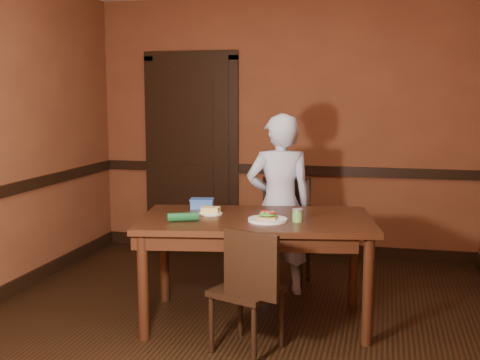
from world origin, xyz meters
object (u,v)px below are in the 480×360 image
at_px(dining_table, 256,270).
at_px(person, 280,205).
at_px(food_tub, 202,203).
at_px(cheese_saucer, 211,211).
at_px(chair_far, 284,233).
at_px(sandwich_plate, 268,218).
at_px(sauce_jar, 298,215).
at_px(chair_near, 247,289).

relative_size(dining_table, person, 1.10).
bearing_deg(person, dining_table, 68.50).
bearing_deg(food_tub, person, 27.79).
height_order(cheese_saucer, food_tub, food_tub).
xyz_separation_m(dining_table, chair_far, (0.05, 0.91, 0.07)).
bearing_deg(sandwich_plate, sauce_jar, 7.90).
bearing_deg(sandwich_plate, dining_table, 134.45).
bearing_deg(chair_near, sandwich_plate, -76.49).
distance_m(chair_far, sauce_jar, 1.08).
bearing_deg(sandwich_plate, food_tub, 149.42).
distance_m(chair_far, sandwich_plate, 1.07).
distance_m(person, sandwich_plate, 0.79).
distance_m(person, cheese_saucer, 0.77).
bearing_deg(sauce_jar, sandwich_plate, -172.10).
xyz_separation_m(chair_near, person, (0.00, 1.21, 0.34)).
distance_m(dining_table, sauce_jar, 0.55).
relative_size(cheese_saucer, food_tub, 0.87).
bearing_deg(chair_far, food_tub, -127.18).
height_order(chair_near, sandwich_plate, sandwich_plate).
xyz_separation_m(chair_far, chair_near, (-0.00, -1.43, -0.05)).
bearing_deg(sauce_jar, food_tub, 158.12).
relative_size(sauce_jar, food_tub, 0.45).
distance_m(sandwich_plate, sauce_jar, 0.21).
bearing_deg(chair_near, sauce_jar, -99.64).
relative_size(person, sauce_jar, 16.70).
bearing_deg(dining_table, person, 75.39).
relative_size(chair_far, cheese_saucer, 5.33).
xyz_separation_m(person, sauce_jar, (0.26, -0.76, 0.07)).
bearing_deg(sauce_jar, chair_near, -120.64).
height_order(dining_table, sandwich_plate, sandwich_plate).
height_order(chair_far, food_tub, chair_far).
distance_m(chair_far, chair_near, 1.43).
relative_size(chair_far, food_tub, 4.63).
distance_m(dining_table, cheese_saucer, 0.55).
bearing_deg(cheese_saucer, chair_far, 64.50).
bearing_deg(chair_far, chair_near, -87.58).
distance_m(dining_table, person, 0.78).
bearing_deg(sauce_jar, dining_table, 166.13).
bearing_deg(food_tub, chair_far, 39.83).
bearing_deg(sandwich_plate, person, 93.75).
height_order(chair_far, sauce_jar, chair_far).
height_order(chair_far, cheese_saucer, chair_far).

